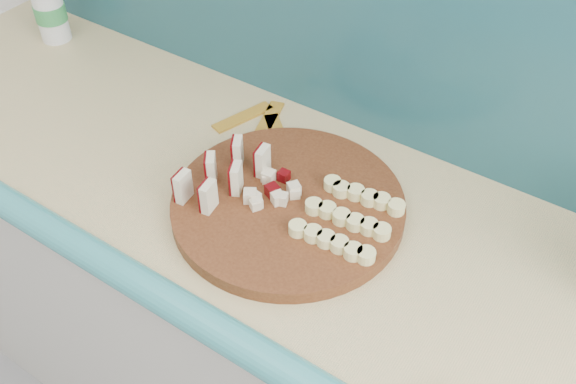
{
  "coord_description": "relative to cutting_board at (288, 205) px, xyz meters",
  "views": [
    {
      "loc": [
        0.54,
        0.78,
        1.76
      ],
      "look_at": [
        0.07,
        1.48,
        0.96
      ],
      "focal_mm": 40.0,
      "sensor_mm": 36.0,
      "label": 1
    }
  ],
  "objects": [
    {
      "name": "canister",
      "position": [
        -0.84,
        0.18,
        0.05
      ],
      "size": [
        0.08,
        0.08,
        0.13
      ],
      "rotation": [
        0.0,
        0.0,
        0.32
      ],
      "color": "silver",
      "rests_on": "kitchen_counter"
    },
    {
      "name": "apple_chunks",
      "position": [
        -0.03,
        -0.0,
        0.02
      ],
      "size": [
        0.06,
        0.07,
        0.02
      ],
      "color": "beige",
      "rests_on": "cutting_board"
    },
    {
      "name": "banana_peel",
      "position": [
        -0.19,
        0.18,
        -0.01
      ],
      "size": [
        0.2,
        0.17,
        0.01
      ],
      "rotation": [
        0.0,
        0.0,
        0.13
      ],
      "color": "gold",
      "rests_on": "kitchen_counter"
    },
    {
      "name": "backsplash",
      "position": [
        0.03,
        0.31,
        0.24
      ],
      "size": [
        2.2,
        0.02,
        0.5
      ],
      "primitive_type": "cube",
      "color": "teal",
      "rests_on": "kitchen_counter"
    },
    {
      "name": "banana_slices",
      "position": [
        0.12,
        0.01,
        0.02
      ],
      "size": [
        0.17,
        0.17,
        0.02
      ],
      "color": "#EDE491",
      "rests_on": "cutting_board"
    },
    {
      "name": "kitchen_counter",
      "position": [
        0.03,
        0.02,
        -0.47
      ],
      "size": [
        2.2,
        0.63,
        0.91
      ],
      "color": "beige",
      "rests_on": "ground"
    },
    {
      "name": "cutting_board",
      "position": [
        0.0,
        0.0,
        0.0
      ],
      "size": [
        0.47,
        0.47,
        0.03
      ],
      "primitive_type": "cylinder",
      "rotation": [
        0.0,
        0.0,
        0.1
      ],
      "color": "#401D0D",
      "rests_on": "kitchen_counter"
    },
    {
      "name": "apple_wedges",
      "position": [
        -0.12,
        -0.03,
        0.04
      ],
      "size": [
        0.1,
        0.18,
        0.06
      ],
      "color": "beige",
      "rests_on": "cutting_board"
    }
  ]
}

